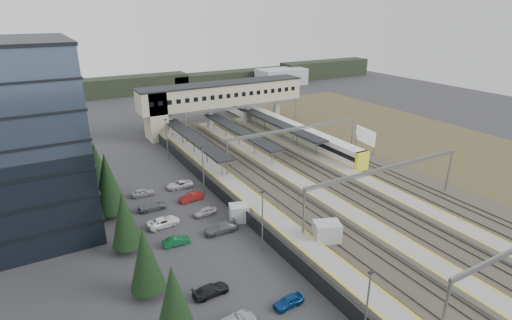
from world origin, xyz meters
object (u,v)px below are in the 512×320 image
footbridge (212,98)px  train (276,124)px  relay_cabin_near (327,232)px  relay_cabin_far (239,213)px  billboard (365,137)px

footbridge → train: footbridge is taller
relay_cabin_near → relay_cabin_far: bearing=124.9°
relay_cabin_near → footbridge: bearing=81.7°
relay_cabin_near → footbridge: 53.05m
billboard → relay_cabin_near: bearing=-141.2°
train → billboard: 22.86m
footbridge → billboard: bearing=-56.3°
relay_cabin_far → billboard: billboard is taller
relay_cabin_far → footbridge: (14.66, 41.92, 6.75)m
relay_cabin_near → train: size_ratio=0.07×
relay_cabin_near → footbridge: size_ratio=0.10×
relay_cabin_near → relay_cabin_far: relay_cabin_near is taller
relay_cabin_far → footbridge: footbridge is taller
relay_cabin_near → train: 47.94m
billboard → relay_cabin_far: bearing=-160.9°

